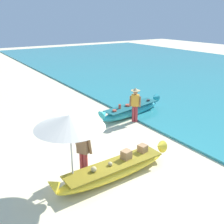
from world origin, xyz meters
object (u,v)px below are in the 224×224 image
(boat_yellow_foreground, at_px, (115,169))
(person_vendor_hatted, at_px, (135,102))
(person_tourist_customer, at_px, (83,149))
(patio_umbrella_large, at_px, (70,122))
(boat_cyan_midground, at_px, (132,110))

(boat_yellow_foreground, bearing_deg, person_vendor_hatted, 44.64)
(person_vendor_hatted, xyz_separation_m, person_tourist_customer, (-4.20, -2.74, -0.04))
(boat_yellow_foreground, height_order, person_tourist_customer, person_tourist_customer)
(patio_umbrella_large, bearing_deg, boat_cyan_midground, 37.02)
(person_tourist_customer, height_order, patio_umbrella_large, patio_umbrella_large)
(person_tourist_customer, relative_size, patio_umbrella_large, 0.72)
(boat_yellow_foreground, xyz_separation_m, boat_cyan_midground, (3.79, 4.13, 0.03))
(boat_cyan_midground, height_order, patio_umbrella_large, patio_umbrella_large)
(person_tourist_customer, xyz_separation_m, patio_umbrella_large, (-0.56, -0.38, 1.18))
(person_vendor_hatted, height_order, person_tourist_customer, person_vendor_hatted)
(patio_umbrella_large, bearing_deg, person_tourist_customer, 34.23)
(boat_yellow_foreground, xyz_separation_m, person_vendor_hatted, (3.41, 3.37, 0.71))
(boat_yellow_foreground, relative_size, patio_umbrella_large, 1.87)
(person_vendor_hatted, xyz_separation_m, patio_umbrella_large, (-4.76, -3.12, 1.14))
(boat_yellow_foreground, bearing_deg, person_tourist_customer, 141.22)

